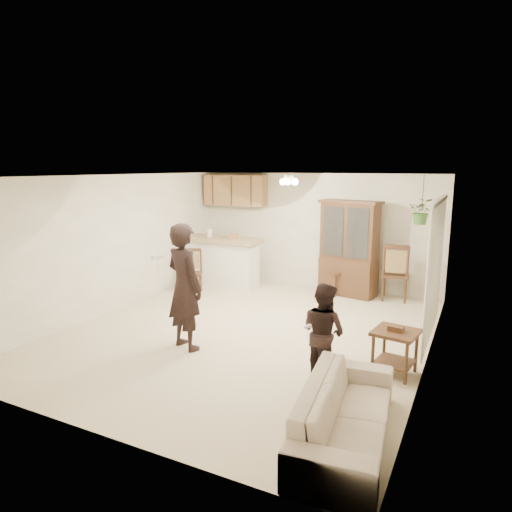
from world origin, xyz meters
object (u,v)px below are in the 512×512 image
at_px(chair_hutch_left, 339,279).
at_px(side_table, 395,352).
at_px(china_hutch, 349,249).
at_px(adult, 185,289).
at_px(chair_hutch_right, 395,284).
at_px(child, 324,328).
at_px(sofa, 346,406).
at_px(chair_bar, 192,281).

bearing_deg(chair_hutch_left, side_table, -18.25).
distance_m(china_hutch, side_table, 3.79).
bearing_deg(adult, chair_hutch_right, -101.51).
bearing_deg(adult, child, -163.23).
xyz_separation_m(sofa, side_table, (0.17, 1.71, -0.06)).
xyz_separation_m(china_hutch, chair_hutch_left, (-0.19, -0.01, -0.66)).
height_order(sofa, child, child).
distance_m(sofa, chair_hutch_right, 5.18).
xyz_separation_m(sofa, adult, (-2.75, 1.25, 0.53)).
distance_m(child, chair_hutch_right, 4.03).
bearing_deg(child, china_hutch, -56.16).
bearing_deg(side_table, chair_hutch_right, 99.78).
distance_m(side_table, chair_hutch_left, 3.81).
bearing_deg(chair_hutch_left, sofa, -28.31).
height_order(child, chair_hutch_right, child).
height_order(chair_bar, chair_hutch_left, chair_hutch_left).
bearing_deg(child, side_table, -121.61).
bearing_deg(adult, side_table, -151.75).
bearing_deg(child, chair_bar, -12.09).
xyz_separation_m(adult, side_table, (2.92, 0.47, -0.60)).
bearing_deg(child, chair_hutch_right, -69.67).
bearing_deg(sofa, china_hutch, 8.20).
height_order(child, side_table, child).
height_order(child, china_hutch, china_hutch).
bearing_deg(china_hutch, chair_hutch_left, -166.87).
height_order(china_hutch, side_table, china_hutch).
bearing_deg(china_hutch, chair_hutch_right, 14.29).
xyz_separation_m(sofa, chair_bar, (-4.37, 3.80, -0.11)).
xyz_separation_m(adult, chair_hutch_left, (1.19, 3.86, -0.59)).
relative_size(adult, child, 1.33).
bearing_deg(child, sofa, 140.90).
distance_m(china_hutch, chair_bar, 3.35).
distance_m(china_hutch, chair_hutch_left, 0.69).
bearing_deg(adult, sofa, 174.75).
height_order(chair_bar, chair_hutch_right, chair_hutch_right).
xyz_separation_m(child, chair_bar, (-3.76, 2.64, -0.41)).
distance_m(chair_bar, chair_hutch_left, 3.10).
xyz_separation_m(child, china_hutch, (-0.76, 3.95, 0.30)).
height_order(side_table, chair_bar, chair_bar).
bearing_deg(chair_hutch_right, chair_bar, 11.15).
height_order(side_table, chair_hutch_left, chair_hutch_left).
xyz_separation_m(china_hutch, chair_hutch_right, (0.94, 0.05, -0.64)).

